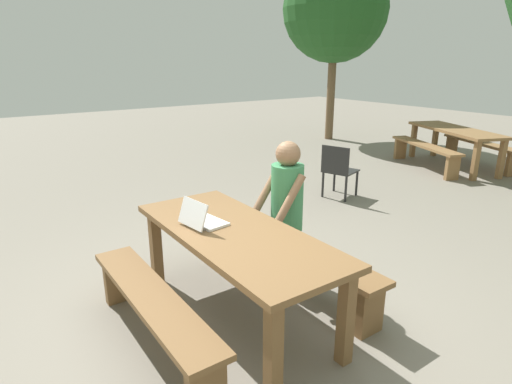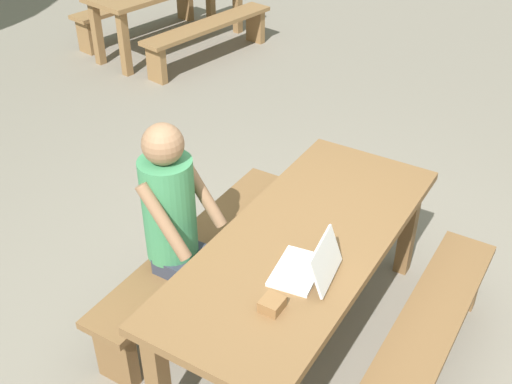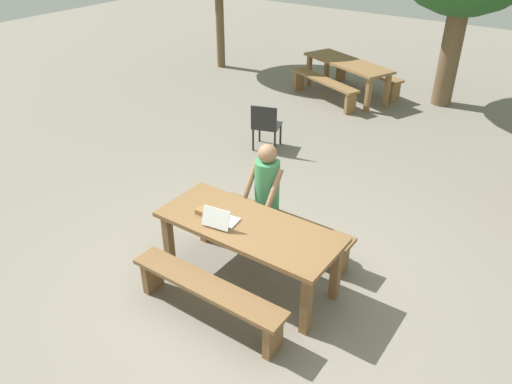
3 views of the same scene
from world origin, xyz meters
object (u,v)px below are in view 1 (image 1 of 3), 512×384
(laptop, at_px, (202,219))
(plastic_chair, at_px, (338,170))
(person_seated, at_px, (284,203))
(picnic_table_front, at_px, (236,244))
(small_pouch, at_px, (190,211))
(picnic_table_mid, at_px, (455,134))
(tree_rear, at_px, (335,9))

(laptop, xyz_separation_m, plastic_chair, (-1.50, 3.10, -0.38))
(laptop, distance_m, plastic_chair, 3.46)
(person_seated, bearing_deg, picnic_table_front, -70.44)
(small_pouch, bearing_deg, plastic_chair, 111.64)
(laptop, distance_m, picnic_table_mid, 6.52)
(small_pouch, relative_size, tree_rear, 0.02)
(small_pouch, height_order, tree_rear, tree_rear)
(picnic_table_front, bearing_deg, person_seated, 109.56)
(picnic_table_front, relative_size, person_seated, 1.48)
(person_seated, distance_m, plastic_chair, 2.75)
(laptop, height_order, small_pouch, laptop)
(picnic_table_front, height_order, picnic_table_mid, picnic_table_front)
(small_pouch, distance_m, tree_rear, 8.44)
(plastic_chair, distance_m, picnic_table_mid, 3.23)
(picnic_table_front, bearing_deg, small_pouch, -167.68)
(picnic_table_front, relative_size, laptop, 5.69)
(person_seated, bearing_deg, picnic_table_mid, 106.36)
(tree_rear, bearing_deg, small_pouch, -52.96)
(person_seated, height_order, picnic_table_mid, person_seated)
(picnic_table_front, bearing_deg, laptop, -148.38)
(tree_rear, bearing_deg, picnic_table_front, -49.50)
(person_seated, distance_m, picnic_table_mid, 5.73)
(picnic_table_front, distance_m, tree_rear, 8.72)
(laptop, xyz_separation_m, person_seated, (0.01, 0.83, -0.03))
(picnic_table_mid, bearing_deg, person_seated, -50.78)
(small_pouch, bearing_deg, person_seated, 69.04)
(picnic_table_front, bearing_deg, tree_rear, 130.50)
(laptop, xyz_separation_m, small_pouch, (-0.29, 0.04, -0.03))
(person_seated, relative_size, picnic_table_mid, 0.60)
(person_seated, bearing_deg, small_pouch, -110.96)
(picnic_table_front, height_order, small_pouch, small_pouch)
(person_seated, relative_size, plastic_chair, 1.66)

